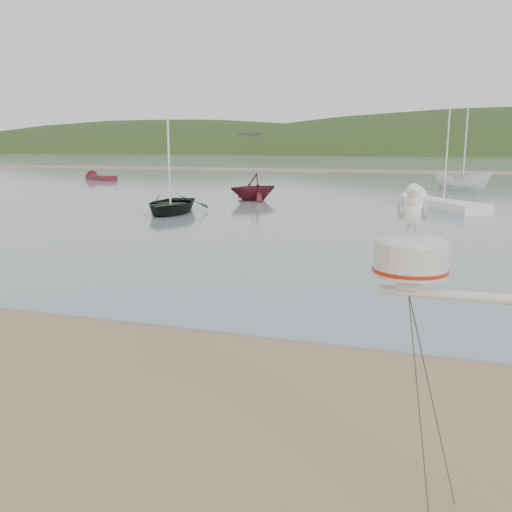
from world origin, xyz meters
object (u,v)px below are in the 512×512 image
(boat_red, at_px, (253,175))
(boat_white, at_px, (464,163))
(sailboat_white_near, at_px, (421,201))
(boat_dark, at_px, (169,169))
(dinghy_red_far, at_px, (95,177))

(boat_red, height_order, boat_white, boat_white)
(boat_white, xyz_separation_m, sailboat_white_near, (-2.79, -10.70, -1.87))
(boat_dark, relative_size, sailboat_white_near, 0.62)
(boat_dark, bearing_deg, dinghy_red_far, 123.10)
(boat_white, bearing_deg, boat_red, 150.74)
(boat_dark, xyz_separation_m, sailboat_white_near, (12.41, 7.83, -2.05))
(boat_red, xyz_separation_m, boat_white, (13.14, 10.83, 0.50))
(boat_red, height_order, sailboat_white_near, sailboat_white_near)
(boat_red, relative_size, sailboat_white_near, 0.44)
(sailboat_white_near, bearing_deg, boat_dark, -147.73)
(boat_red, bearing_deg, boat_white, 80.69)
(boat_white, bearing_deg, sailboat_white_near, -173.36)
(boat_red, xyz_separation_m, sailboat_white_near, (10.35, 0.13, -1.37))
(boat_dark, distance_m, sailboat_white_near, 14.81)
(dinghy_red_far, xyz_separation_m, sailboat_white_near, (32.52, -15.23, 0.01))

